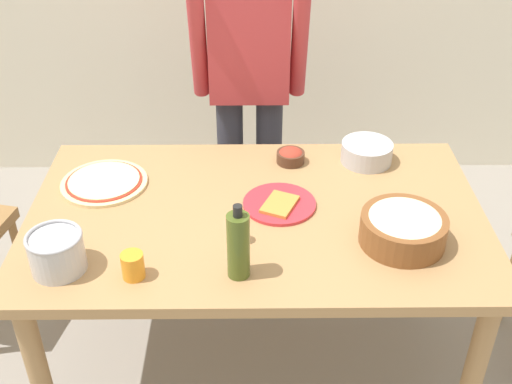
% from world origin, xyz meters
% --- Properties ---
extents(ground, '(8.00, 8.00, 0.00)m').
position_xyz_m(ground, '(0.00, 0.00, 0.00)').
color(ground, gray).
extents(dining_table, '(1.60, 0.96, 0.76)m').
position_xyz_m(dining_table, '(0.00, 0.00, 0.67)').
color(dining_table, '#A37A4C').
rests_on(dining_table, ground).
extents(person_cook, '(0.49, 0.25, 1.62)m').
position_xyz_m(person_cook, '(-0.02, 0.76, 0.94)').
color(person_cook, '#2D2D38').
rests_on(person_cook, ground).
extents(pizza_raw_on_board, '(0.32, 0.32, 0.02)m').
position_xyz_m(pizza_raw_on_board, '(-0.57, 0.18, 0.77)').
color(pizza_raw_on_board, beige).
rests_on(pizza_raw_on_board, dining_table).
extents(plate_with_slice, '(0.26, 0.26, 0.02)m').
position_xyz_m(plate_with_slice, '(0.08, 0.04, 0.77)').
color(plate_with_slice, red).
rests_on(plate_with_slice, dining_table).
extents(popcorn_bowl, '(0.28, 0.28, 0.11)m').
position_xyz_m(popcorn_bowl, '(0.47, -0.18, 0.82)').
color(popcorn_bowl, brown).
rests_on(popcorn_bowl, dining_table).
extents(mixing_bowl_steel, '(0.20, 0.20, 0.08)m').
position_xyz_m(mixing_bowl_steel, '(0.44, 0.34, 0.80)').
color(mixing_bowl_steel, '#B7B7BC').
rests_on(mixing_bowl_steel, dining_table).
extents(small_sauce_bowl, '(0.11, 0.11, 0.06)m').
position_xyz_m(small_sauce_bowl, '(0.14, 0.34, 0.79)').
color(small_sauce_bowl, '#4C2D1E').
rests_on(small_sauce_bowl, dining_table).
extents(olive_oil_bottle, '(0.07, 0.07, 0.26)m').
position_xyz_m(olive_oil_bottle, '(-0.06, -0.33, 0.87)').
color(olive_oil_bottle, '#47561E').
rests_on(olive_oil_bottle, dining_table).
extents(steel_pot, '(0.17, 0.17, 0.13)m').
position_xyz_m(steel_pot, '(-0.61, -0.30, 0.83)').
color(steel_pot, '#B7B7BC').
rests_on(steel_pot, dining_table).
extents(cup_orange, '(0.07, 0.07, 0.08)m').
position_xyz_m(cup_orange, '(-0.38, -0.34, 0.80)').
color(cup_orange, orange).
rests_on(cup_orange, dining_table).
extents(salt_shaker, '(0.04, 0.04, 0.11)m').
position_xyz_m(salt_shaker, '(-0.07, -0.17, 0.81)').
color(salt_shaker, white).
rests_on(salt_shaker, dining_table).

